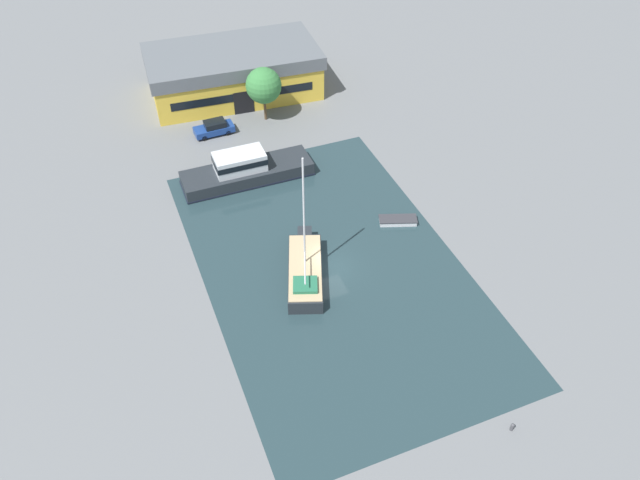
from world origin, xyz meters
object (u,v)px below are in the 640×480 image
object	(u,v)px
motor_cruiser	(245,170)
small_dinghy	(398,220)
quay_tree_near_building	(264,86)
warehouse_building	(234,71)
parked_car	(214,128)
sailboat_moored	(305,270)

from	to	relation	value
motor_cruiser	small_dinghy	size ratio (longest dim) A/B	3.51
quay_tree_near_building	motor_cruiser	xyz separation A→B (m)	(-5.51, -10.25, -3.16)
warehouse_building	small_dinghy	world-z (taller)	warehouse_building
quay_tree_near_building	parked_car	xyz separation A→B (m)	(-6.30, -0.86, -3.51)
small_dinghy	motor_cruiser	bearing A→B (deg)	63.78
quay_tree_near_building	parked_car	world-z (taller)	quay_tree_near_building
quay_tree_near_building	sailboat_moored	xyz separation A→B (m)	(-4.79, -25.46, -3.55)
parked_car	sailboat_moored	distance (m)	24.64
warehouse_building	motor_cruiser	size ratio (longest dim) A/B	1.56
quay_tree_near_building	small_dinghy	xyz separation A→B (m)	(5.85, -22.11, -4.05)
quay_tree_near_building	parked_car	distance (m)	7.26
quay_tree_near_building	motor_cruiser	world-z (taller)	quay_tree_near_building
parked_car	sailboat_moored	xyz separation A→B (m)	(1.51, -24.59, -0.04)
quay_tree_near_building	sailboat_moored	size ratio (longest dim) A/B	0.53
motor_cruiser	warehouse_building	bearing A→B (deg)	-12.26
quay_tree_near_building	small_dinghy	bearing A→B (deg)	-75.19
sailboat_moored	motor_cruiser	size ratio (longest dim) A/B	0.90
parked_car	quay_tree_near_building	bearing A→B (deg)	-83.84
quay_tree_near_building	small_dinghy	distance (m)	23.23
warehouse_building	small_dinghy	size ratio (longest dim) A/B	5.50
warehouse_building	parked_car	xyz separation A→B (m)	(-4.80, -8.24, -1.98)
motor_cruiser	small_dinghy	world-z (taller)	motor_cruiser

